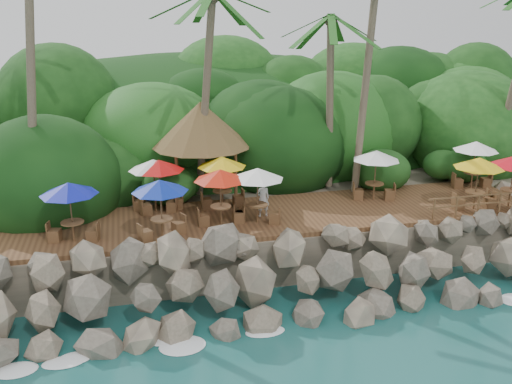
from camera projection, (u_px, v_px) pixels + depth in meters
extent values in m
plane|color=#19514F|center=(295.00, 332.00, 19.97)|extent=(140.00, 140.00, 0.00)
cube|color=gray|center=(218.00, 179.00, 34.41)|extent=(32.00, 25.20, 2.10)
ellipsoid|color=#143811|center=(202.00, 164.00, 41.66)|extent=(44.80, 28.00, 15.40)
cube|color=brown|center=(256.00, 217.00, 24.81)|extent=(26.00, 5.00, 0.20)
ellipsoid|color=white|center=(32.00, 361.00, 18.23)|extent=(1.20, 0.80, 0.06)
ellipsoid|color=white|center=(125.00, 349.00, 18.90)|extent=(1.20, 0.80, 0.06)
ellipsoid|color=white|center=(211.00, 337.00, 19.57)|extent=(1.20, 0.80, 0.06)
ellipsoid|color=white|center=(292.00, 327.00, 20.23)|extent=(1.20, 0.80, 0.06)
ellipsoid|color=white|center=(368.00, 317.00, 20.90)|extent=(1.20, 0.80, 0.06)
ellipsoid|color=white|center=(439.00, 307.00, 21.57)|extent=(1.20, 0.80, 0.06)
ellipsoid|color=white|center=(506.00, 298.00, 22.23)|extent=(1.20, 0.80, 0.06)
cylinder|color=brown|center=(31.00, 62.00, 23.09)|extent=(1.53, 2.26, 13.26)
cylinder|color=brown|center=(206.00, 99.00, 25.95)|extent=(1.31, 1.08, 9.52)
cylinder|color=brown|center=(330.00, 105.00, 27.46)|extent=(0.86, 0.76, 8.51)
ellipsoid|color=#23601E|center=(334.00, 16.00, 26.13)|extent=(6.00, 6.00, 2.40)
cylinder|color=brown|center=(366.00, 82.00, 26.65)|extent=(1.37, 1.26, 10.85)
cylinder|color=brown|center=(177.00, 180.00, 25.87)|extent=(0.16, 0.16, 2.40)
cylinder|color=brown|center=(236.00, 176.00, 26.49)|extent=(0.16, 0.16, 2.40)
cylinder|color=brown|center=(172.00, 164.00, 28.45)|extent=(0.16, 0.16, 2.40)
cylinder|color=brown|center=(225.00, 161.00, 29.07)|extent=(0.16, 0.16, 2.40)
cone|color=brown|center=(201.00, 124.00, 26.75)|extent=(4.84, 4.84, 2.20)
cylinder|color=brown|center=(509.00, 198.00, 25.81)|extent=(0.09, 0.09, 0.80)
cylinder|color=brown|center=(510.00, 190.00, 25.68)|extent=(0.90, 0.90, 0.05)
cylinder|color=brown|center=(512.00, 182.00, 25.56)|extent=(0.05, 0.05, 2.37)
cube|color=brown|center=(492.00, 200.00, 25.98)|extent=(0.60, 0.60, 0.49)
cylinder|color=brown|center=(161.00, 203.00, 25.11)|extent=(0.09, 0.09, 0.80)
cylinder|color=brown|center=(161.00, 195.00, 24.98)|extent=(0.90, 0.90, 0.05)
cylinder|color=brown|center=(160.00, 187.00, 24.86)|extent=(0.05, 0.05, 2.37)
cone|color=#B90C0B|center=(159.00, 165.00, 24.54)|extent=(2.26, 2.26, 0.48)
cube|color=brown|center=(146.00, 210.00, 24.76)|extent=(0.58, 0.58, 0.49)
cube|color=brown|center=(176.00, 203.00, 25.55)|extent=(0.58, 0.58, 0.49)
cylinder|color=brown|center=(474.00, 201.00, 25.48)|extent=(0.09, 0.09, 0.80)
cylinder|color=brown|center=(475.00, 192.00, 25.35)|extent=(0.90, 0.90, 0.05)
cylinder|color=brown|center=(476.00, 184.00, 25.23)|extent=(0.05, 0.05, 2.37)
cone|color=gold|center=(479.00, 163.00, 24.91)|extent=(2.26, 2.26, 0.48)
cube|color=brown|center=(458.00, 204.00, 25.46)|extent=(0.51, 0.51, 0.49)
cube|color=brown|center=(490.00, 203.00, 25.59)|extent=(0.51, 0.51, 0.49)
cylinder|color=brown|center=(73.00, 232.00, 21.89)|extent=(0.09, 0.09, 0.80)
cylinder|color=brown|center=(72.00, 222.00, 21.76)|extent=(0.90, 0.90, 0.05)
cylinder|color=brown|center=(71.00, 213.00, 21.64)|extent=(0.05, 0.05, 2.37)
cone|color=#0C15A1|center=(69.00, 189.00, 21.32)|extent=(2.26, 2.26, 0.48)
cube|color=brown|center=(55.00, 235.00, 21.92)|extent=(0.54, 0.54, 0.49)
cube|color=brown|center=(93.00, 235.00, 21.95)|extent=(0.54, 0.54, 0.49)
cylinder|color=brown|center=(223.00, 199.00, 25.67)|extent=(0.09, 0.09, 0.80)
cylinder|color=brown|center=(222.00, 191.00, 25.54)|extent=(0.90, 0.90, 0.05)
cylinder|color=brown|center=(222.00, 183.00, 25.42)|extent=(0.05, 0.05, 2.37)
cone|color=gold|center=(222.00, 162.00, 25.10)|extent=(2.26, 2.26, 0.48)
cube|color=brown|center=(207.00, 204.00, 25.52)|extent=(0.47, 0.47, 0.49)
cube|color=brown|center=(238.00, 201.00, 25.92)|extent=(0.47, 0.47, 0.49)
cylinder|color=brown|center=(221.00, 215.00, 23.64)|extent=(0.09, 0.09, 0.80)
cylinder|color=brown|center=(221.00, 206.00, 23.51)|extent=(0.90, 0.90, 0.05)
cylinder|color=brown|center=(221.00, 198.00, 23.39)|extent=(0.05, 0.05, 2.37)
cone|color=red|center=(220.00, 175.00, 23.07)|extent=(2.26, 2.26, 0.48)
cube|color=brown|center=(204.00, 220.00, 23.52)|extent=(0.45, 0.45, 0.49)
cube|color=brown|center=(238.00, 217.00, 23.85)|extent=(0.45, 0.45, 0.49)
cylinder|color=brown|center=(162.00, 228.00, 22.23)|extent=(0.09, 0.09, 0.80)
cylinder|color=brown|center=(162.00, 219.00, 22.10)|extent=(0.90, 0.90, 0.05)
cylinder|color=brown|center=(161.00, 210.00, 21.98)|extent=(0.05, 0.05, 2.37)
cone|color=#0B2496|center=(160.00, 186.00, 21.66)|extent=(2.26, 2.26, 0.48)
cube|color=brown|center=(145.00, 236.00, 21.84)|extent=(0.60, 0.60, 0.49)
cube|color=brown|center=(179.00, 228.00, 22.71)|extent=(0.60, 0.60, 0.49)
cylinder|color=brown|center=(156.00, 203.00, 25.17)|extent=(0.09, 0.09, 0.80)
cylinder|color=brown|center=(155.00, 194.00, 25.05)|extent=(0.90, 0.90, 0.05)
cylinder|color=brown|center=(155.00, 186.00, 24.93)|extent=(0.05, 0.05, 2.37)
cone|color=silver|center=(153.00, 165.00, 24.61)|extent=(2.26, 2.26, 0.48)
cube|color=brown|center=(140.00, 206.00, 25.27)|extent=(0.57, 0.57, 0.49)
cube|color=brown|center=(172.00, 206.00, 25.17)|extent=(0.57, 0.57, 0.49)
cylinder|color=brown|center=(472.00, 180.00, 28.53)|extent=(0.09, 0.09, 0.80)
cylinder|color=brown|center=(473.00, 173.00, 28.40)|extent=(0.90, 0.90, 0.05)
cylinder|color=brown|center=(474.00, 166.00, 28.28)|extent=(0.05, 0.05, 2.37)
cone|color=white|center=(476.00, 146.00, 27.96)|extent=(2.26, 2.26, 0.48)
cube|color=brown|center=(457.00, 183.00, 28.52)|extent=(0.52, 0.52, 0.49)
cube|color=brown|center=(485.00, 183.00, 28.62)|extent=(0.52, 0.52, 0.49)
cylinder|color=brown|center=(374.00, 192.00, 26.75)|extent=(0.09, 0.09, 0.80)
cylinder|color=brown|center=(374.00, 183.00, 26.62)|extent=(0.90, 0.90, 0.05)
cylinder|color=brown|center=(375.00, 176.00, 26.50)|extent=(0.05, 0.05, 2.37)
cone|color=white|center=(376.00, 155.00, 26.18)|extent=(2.26, 2.26, 0.48)
cube|color=brown|center=(358.00, 194.00, 26.84)|extent=(0.57, 0.57, 0.49)
cube|color=brown|center=(389.00, 195.00, 26.75)|extent=(0.57, 0.57, 0.49)
cylinder|color=brown|center=(258.00, 214.00, 23.84)|extent=(0.09, 0.09, 0.80)
cylinder|color=brown|center=(258.00, 205.00, 23.71)|extent=(0.90, 0.90, 0.05)
cylinder|color=brown|center=(258.00, 196.00, 23.59)|extent=(0.05, 0.05, 2.37)
cone|color=white|center=(258.00, 174.00, 23.27)|extent=(2.26, 2.26, 0.48)
cube|color=brown|center=(240.00, 216.00, 24.00)|extent=(0.59, 0.59, 0.49)
cube|color=brown|center=(275.00, 218.00, 23.77)|extent=(0.59, 0.59, 0.49)
cylinder|color=brown|center=(434.00, 209.00, 24.11)|extent=(0.10, 0.10, 1.00)
cylinder|color=brown|center=(456.00, 207.00, 24.35)|extent=(0.10, 0.10, 1.00)
cylinder|color=brown|center=(478.00, 205.00, 24.60)|extent=(0.10, 0.10, 1.00)
cylinder|color=brown|center=(500.00, 203.00, 24.84)|extent=(0.10, 0.10, 1.00)
cube|color=brown|center=(490.00, 194.00, 24.58)|extent=(6.10, 0.06, 0.06)
cube|color=brown|center=(489.00, 203.00, 24.70)|extent=(6.10, 0.06, 0.06)
imported|color=silver|center=(263.00, 199.00, 24.41)|extent=(0.63, 0.43, 1.66)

